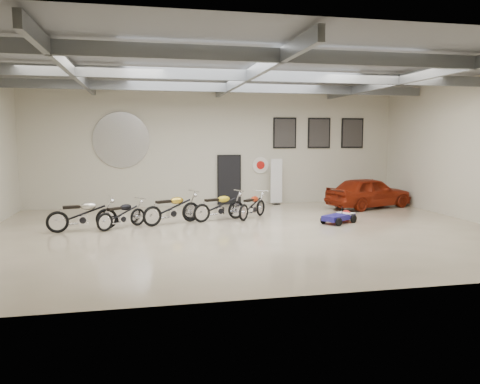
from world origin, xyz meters
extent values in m
cube|color=#C4B095|center=(0.00, 0.00, 0.00)|extent=(16.00, 12.00, 0.01)
cube|color=slate|center=(0.00, 0.00, 5.00)|extent=(16.00, 12.00, 0.01)
cube|color=beige|center=(0.00, 6.00, 2.50)|extent=(16.00, 0.02, 5.00)
cube|color=beige|center=(8.00, 0.00, 2.50)|extent=(0.02, 12.00, 5.00)
cube|color=black|center=(0.50, 5.95, 1.05)|extent=(0.92, 0.08, 2.10)
imported|color=maroon|center=(6.00, 3.81, 0.64)|extent=(2.55, 4.05, 1.29)
camera|label=1|loc=(-3.14, -13.94, 2.91)|focal=35.00mm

